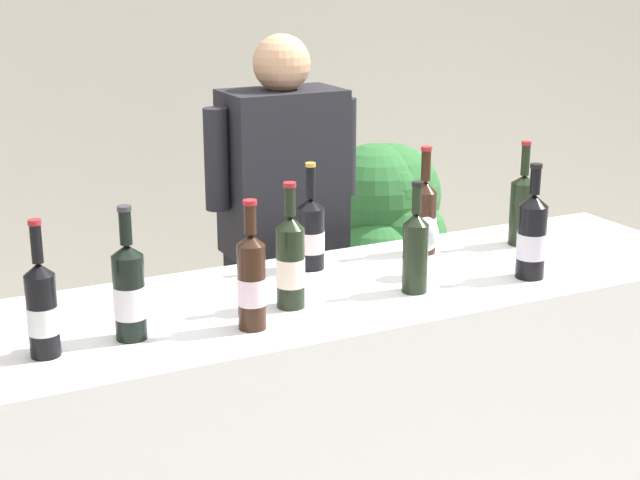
{
  "coord_description": "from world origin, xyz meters",
  "views": [
    {
      "loc": [
        -1.27,
        -2.26,
        1.89
      ],
      "look_at": [
        -0.14,
        0.0,
        1.14
      ],
      "focal_mm": 53.73,
      "sensor_mm": 36.0,
      "label": 1
    }
  ],
  "objects_px": {
    "person_server": "(284,280)",
    "wine_bottle_4": "(532,236)",
    "wine_bottle_7": "(290,262)",
    "wine_bottle_8": "(129,291)",
    "wine_glass": "(426,237)",
    "wine_bottle_1": "(415,250)",
    "potted_shrub": "(380,228)",
    "wine_bottle_5": "(311,233)",
    "wine_bottle_0": "(523,207)",
    "wine_bottle_2": "(252,281)",
    "wine_bottle_6": "(424,216)",
    "wine_bottle_3": "(42,309)"
  },
  "relations": [
    {
      "from": "wine_bottle_4",
      "to": "wine_bottle_6",
      "type": "xyz_separation_m",
      "value": [
        -0.15,
        0.34,
        -0.0
      ]
    },
    {
      "from": "wine_bottle_6",
      "to": "wine_bottle_7",
      "type": "distance_m",
      "value": 0.63
    },
    {
      "from": "wine_bottle_4",
      "to": "wine_bottle_3",
      "type": "bearing_deg",
      "value": 177.85
    },
    {
      "from": "wine_bottle_7",
      "to": "person_server",
      "type": "xyz_separation_m",
      "value": [
        0.3,
        0.69,
        -0.31
      ]
    },
    {
      "from": "wine_bottle_8",
      "to": "potted_shrub",
      "type": "xyz_separation_m",
      "value": [
        1.5,
        1.37,
        -0.38
      ]
    },
    {
      "from": "person_server",
      "to": "wine_bottle_4",
      "type": "bearing_deg",
      "value": -61.2
    },
    {
      "from": "wine_bottle_5",
      "to": "wine_bottle_8",
      "type": "xyz_separation_m",
      "value": [
        -0.64,
        -0.3,
        0.01
      ]
    },
    {
      "from": "wine_bottle_0",
      "to": "wine_bottle_8",
      "type": "xyz_separation_m",
      "value": [
        -1.36,
        -0.22,
        -0.0
      ]
    },
    {
      "from": "wine_bottle_8",
      "to": "person_server",
      "type": "height_order",
      "value": "person_server"
    },
    {
      "from": "wine_bottle_2",
      "to": "wine_bottle_6",
      "type": "distance_m",
      "value": 0.81
    },
    {
      "from": "wine_bottle_4",
      "to": "wine_glass",
      "type": "height_order",
      "value": "wine_bottle_4"
    },
    {
      "from": "wine_bottle_3",
      "to": "wine_bottle_7",
      "type": "relative_size",
      "value": 0.97
    },
    {
      "from": "wine_bottle_4",
      "to": "wine_bottle_7",
      "type": "distance_m",
      "value": 0.73
    },
    {
      "from": "person_server",
      "to": "wine_bottle_2",
      "type": "bearing_deg",
      "value": -119.45
    },
    {
      "from": "wine_bottle_0",
      "to": "wine_bottle_4",
      "type": "relative_size",
      "value": 1.0
    },
    {
      "from": "wine_bottle_8",
      "to": "potted_shrub",
      "type": "bearing_deg",
      "value": 42.39
    },
    {
      "from": "wine_bottle_3",
      "to": "wine_bottle_1",
      "type": "bearing_deg",
      "value": -0.39
    },
    {
      "from": "wine_bottle_1",
      "to": "wine_bottle_6",
      "type": "distance_m",
      "value": 0.37
    },
    {
      "from": "wine_bottle_7",
      "to": "person_server",
      "type": "height_order",
      "value": "person_server"
    },
    {
      "from": "wine_bottle_1",
      "to": "wine_bottle_8",
      "type": "distance_m",
      "value": 0.8
    },
    {
      "from": "wine_bottle_5",
      "to": "wine_bottle_1",
      "type": "bearing_deg",
      "value": -62.3
    },
    {
      "from": "wine_bottle_2",
      "to": "wine_bottle_0",
      "type": "bearing_deg",
      "value": 15.07
    },
    {
      "from": "wine_glass",
      "to": "potted_shrub",
      "type": "bearing_deg",
      "value": 65.16
    },
    {
      "from": "wine_bottle_5",
      "to": "wine_bottle_6",
      "type": "bearing_deg",
      "value": -2.78
    },
    {
      "from": "wine_bottle_2",
      "to": "wine_bottle_3",
      "type": "relative_size",
      "value": 1.0
    },
    {
      "from": "wine_bottle_4",
      "to": "potted_shrub",
      "type": "xyz_separation_m",
      "value": [
        0.33,
        1.44,
        -0.38
      ]
    },
    {
      "from": "wine_bottle_3",
      "to": "wine_bottle_8",
      "type": "relative_size",
      "value": 0.99
    },
    {
      "from": "potted_shrub",
      "to": "wine_bottle_7",
      "type": "bearing_deg",
      "value": -128.2
    },
    {
      "from": "wine_bottle_0",
      "to": "potted_shrub",
      "type": "bearing_deg",
      "value": 82.93
    },
    {
      "from": "wine_bottle_2",
      "to": "wine_bottle_6",
      "type": "relative_size",
      "value": 0.98
    },
    {
      "from": "wine_bottle_3",
      "to": "person_server",
      "type": "distance_m",
      "value": 1.24
    },
    {
      "from": "wine_bottle_4",
      "to": "wine_glass",
      "type": "relative_size",
      "value": 1.89
    },
    {
      "from": "wine_bottle_6",
      "to": "wine_bottle_8",
      "type": "distance_m",
      "value": 1.06
    },
    {
      "from": "wine_bottle_1",
      "to": "wine_bottle_2",
      "type": "relative_size",
      "value": 0.94
    },
    {
      "from": "wine_bottle_8",
      "to": "wine_glass",
      "type": "distance_m",
      "value": 0.91
    },
    {
      "from": "wine_bottle_0",
      "to": "wine_bottle_8",
      "type": "relative_size",
      "value": 1.01
    },
    {
      "from": "wine_bottle_0",
      "to": "wine_bottle_7",
      "type": "bearing_deg",
      "value": -168.2
    },
    {
      "from": "wine_bottle_4",
      "to": "wine_glass",
      "type": "distance_m",
      "value": 0.3
    },
    {
      "from": "wine_bottle_3",
      "to": "wine_bottle_5",
      "type": "height_order",
      "value": "wine_bottle_3"
    },
    {
      "from": "wine_bottle_1",
      "to": "wine_bottle_2",
      "type": "bearing_deg",
      "value": -174.38
    },
    {
      "from": "wine_bottle_2",
      "to": "wine_bottle_4",
      "type": "bearing_deg",
      "value": 0.35
    },
    {
      "from": "wine_bottle_5",
      "to": "wine_bottle_6",
      "type": "relative_size",
      "value": 0.95
    },
    {
      "from": "wine_bottle_2",
      "to": "wine_bottle_5",
      "type": "relative_size",
      "value": 1.03
    },
    {
      "from": "wine_bottle_1",
      "to": "wine_bottle_7",
      "type": "relative_size",
      "value": 0.92
    },
    {
      "from": "wine_glass",
      "to": "wine_bottle_3",
      "type": "bearing_deg",
      "value": -175.14
    },
    {
      "from": "wine_bottle_5",
      "to": "wine_bottle_8",
      "type": "distance_m",
      "value": 0.7
    },
    {
      "from": "wine_bottle_1",
      "to": "person_server",
      "type": "relative_size",
      "value": 0.19
    },
    {
      "from": "wine_bottle_4",
      "to": "wine_bottle_2",
      "type": "bearing_deg",
      "value": -179.65
    },
    {
      "from": "potted_shrub",
      "to": "wine_bottle_8",
      "type": "bearing_deg",
      "value": -137.61
    },
    {
      "from": "wine_bottle_0",
      "to": "wine_bottle_5",
      "type": "height_order",
      "value": "wine_bottle_0"
    }
  ]
}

